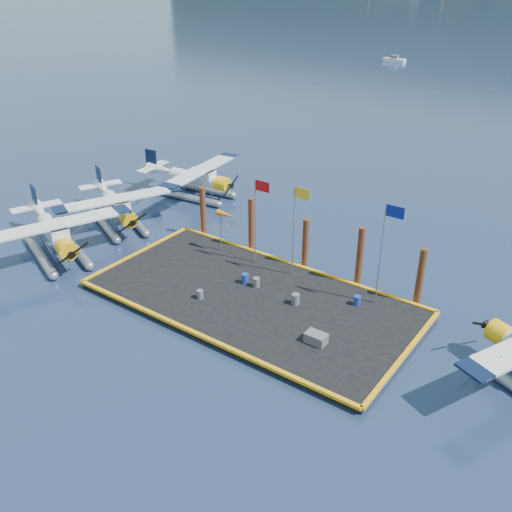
{
  "coord_description": "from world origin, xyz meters",
  "views": [
    {
      "loc": [
        17.77,
        -24.23,
        19.1
      ],
      "look_at": [
        -1.14,
        2.0,
        2.03
      ],
      "focal_mm": 40.0,
      "sensor_mm": 36.0,
      "label": 1
    }
  ],
  "objects_px": {
    "drum_2": "(296,299)",
    "piling_4": "(420,279)",
    "piling_1": "(251,226)",
    "piling_2": "(305,245)",
    "drum_0": "(245,278)",
    "seaplane_b": "(119,209)",
    "piling_0": "(203,213)",
    "flagpole_blue": "(385,240)",
    "crate": "(316,338)",
    "drum_5": "(256,282)",
    "seaplane_c": "(198,181)",
    "drum_3": "(200,294)",
    "seaplane_a": "(56,237)",
    "flagpole_yellow": "(297,218)",
    "piling_3": "(360,258)",
    "flagpole_red": "(258,209)",
    "windsock": "(226,215)",
    "drum_4": "(357,300)"
  },
  "relations": [
    {
      "from": "seaplane_a",
      "to": "piling_4",
      "type": "bearing_deg",
      "value": 132.2
    },
    {
      "from": "flagpole_yellow",
      "to": "piling_1",
      "type": "xyz_separation_m",
      "value": [
        -4.7,
        1.6,
        -2.41
      ]
    },
    {
      "from": "flagpole_red",
      "to": "piling_3",
      "type": "distance_m",
      "value": 7.33
    },
    {
      "from": "seaplane_b",
      "to": "drum_0",
      "type": "distance_m",
      "value": 13.79
    },
    {
      "from": "drum_0",
      "to": "seaplane_b",
      "type": "bearing_deg",
      "value": 172.79
    },
    {
      "from": "drum_4",
      "to": "piling_1",
      "type": "distance_m",
      "value": 10.1
    },
    {
      "from": "piling_3",
      "to": "piling_4",
      "type": "height_order",
      "value": "piling_3"
    },
    {
      "from": "crate",
      "to": "flagpole_red",
      "type": "relative_size",
      "value": 0.19
    },
    {
      "from": "seaplane_c",
      "to": "piling_2",
      "type": "distance_m",
      "value": 15.76
    },
    {
      "from": "piling_1",
      "to": "piling_3",
      "type": "xyz_separation_m",
      "value": [
        8.5,
        0.0,
        0.05
      ]
    },
    {
      "from": "flagpole_red",
      "to": "windsock",
      "type": "distance_m",
      "value": 2.97
    },
    {
      "from": "flagpole_blue",
      "to": "piling_0",
      "type": "bearing_deg",
      "value": 173.99
    },
    {
      "from": "seaplane_b",
      "to": "flagpole_yellow",
      "type": "relative_size",
      "value": 1.55
    },
    {
      "from": "drum_5",
      "to": "piling_0",
      "type": "height_order",
      "value": "piling_0"
    },
    {
      "from": "piling_0",
      "to": "piling_1",
      "type": "xyz_separation_m",
      "value": [
        4.5,
        0.0,
        0.1
      ]
    },
    {
      "from": "drum_3",
      "to": "flagpole_blue",
      "type": "xyz_separation_m",
      "value": [
        9.17,
        5.84,
        4.0
      ]
    },
    {
      "from": "drum_2",
      "to": "flagpole_blue",
      "type": "xyz_separation_m",
      "value": [
        4.06,
        2.96,
        3.94
      ]
    },
    {
      "from": "piling_1",
      "to": "piling_4",
      "type": "distance_m",
      "value": 12.5
    },
    {
      "from": "drum_2",
      "to": "piling_3",
      "type": "distance_m",
      "value": 5.12
    },
    {
      "from": "seaplane_b",
      "to": "piling_0",
      "type": "xyz_separation_m",
      "value": [
        6.5,
        2.6,
        0.46
      ]
    },
    {
      "from": "drum_5",
      "to": "drum_2",
      "type": "bearing_deg",
      "value": -5.16
    },
    {
      "from": "piling_2",
      "to": "flagpole_yellow",
      "type": "bearing_deg",
      "value": -82.79
    },
    {
      "from": "seaplane_c",
      "to": "drum_4",
      "type": "bearing_deg",
      "value": 60.85
    },
    {
      "from": "drum_4",
      "to": "piling_3",
      "type": "distance_m",
      "value": 3.09
    },
    {
      "from": "piling_1",
      "to": "piling_4",
      "type": "bearing_deg",
      "value": 0.0
    },
    {
      "from": "piling_4",
      "to": "seaplane_c",
      "type": "bearing_deg",
      "value": 165.47
    },
    {
      "from": "drum_2",
      "to": "piling_2",
      "type": "relative_size",
      "value": 0.18
    },
    {
      "from": "flagpole_yellow",
      "to": "piling_2",
      "type": "distance_m",
      "value": 3.07
    },
    {
      "from": "piling_1",
      "to": "piling_2",
      "type": "distance_m",
      "value": 4.5
    },
    {
      "from": "piling_3",
      "to": "windsock",
      "type": "bearing_deg",
      "value": -170.47
    },
    {
      "from": "drum_5",
      "to": "flagpole_blue",
      "type": "relative_size",
      "value": 0.1
    },
    {
      "from": "piling_0",
      "to": "piling_2",
      "type": "height_order",
      "value": "piling_0"
    },
    {
      "from": "crate",
      "to": "piling_2",
      "type": "relative_size",
      "value": 0.3
    },
    {
      "from": "drum_3",
      "to": "piling_3",
      "type": "bearing_deg",
      "value": 46.87
    },
    {
      "from": "seaplane_c",
      "to": "piling_2",
      "type": "relative_size",
      "value": 2.68
    },
    {
      "from": "drum_0",
      "to": "piling_2",
      "type": "relative_size",
      "value": 0.17
    },
    {
      "from": "windsock",
      "to": "piling_3",
      "type": "height_order",
      "value": "piling_3"
    },
    {
      "from": "drum_3",
      "to": "piling_4",
      "type": "bearing_deg",
      "value": 34.14
    },
    {
      "from": "crate",
      "to": "piling_3",
      "type": "height_order",
      "value": "piling_3"
    },
    {
      "from": "flagpole_yellow",
      "to": "piling_3",
      "type": "height_order",
      "value": "flagpole_yellow"
    },
    {
      "from": "seaplane_a",
      "to": "flagpole_blue",
      "type": "bearing_deg",
      "value": 129.99
    },
    {
      "from": "seaplane_a",
      "to": "drum_3",
      "type": "relative_size",
      "value": 18.52
    },
    {
      "from": "drum_0",
      "to": "piling_1",
      "type": "bearing_deg",
      "value": 121.6
    },
    {
      "from": "piling_2",
      "to": "seaplane_c",
      "type": "bearing_deg",
      "value": 158.16
    },
    {
      "from": "drum_2",
      "to": "piling_4",
      "type": "bearing_deg",
      "value": 37.88
    },
    {
      "from": "seaplane_a",
      "to": "piling_3",
      "type": "relative_size",
      "value": 2.42
    },
    {
      "from": "piling_2",
      "to": "piling_0",
      "type": "bearing_deg",
      "value": 180.0
    },
    {
      "from": "crate",
      "to": "piling_0",
      "type": "distance_m",
      "value": 15.9
    },
    {
      "from": "drum_3",
      "to": "drum_4",
      "type": "bearing_deg",
      "value": 31.4
    },
    {
      "from": "seaplane_b",
      "to": "drum_3",
      "type": "height_order",
      "value": "seaplane_b"
    }
  ]
}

